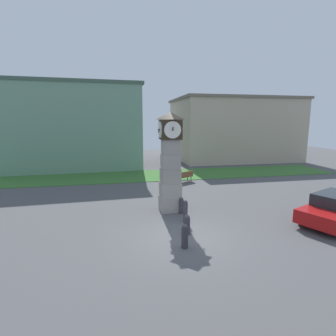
# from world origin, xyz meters

# --- Properties ---
(ground_plane) EXTENTS (71.87, 71.87, 0.00)m
(ground_plane) POSITION_xyz_m (0.00, 0.00, 0.00)
(ground_plane) COLOR #4C4C4F
(clock_tower) EXTENTS (1.39, 1.37, 5.37)m
(clock_tower) POSITION_xyz_m (0.24, 3.48, 2.65)
(clock_tower) COLOR gray
(clock_tower) RESTS_ON ground_plane
(bollard_near_tower) EXTENTS (0.26, 0.26, 0.88)m
(bollard_near_tower) POSITION_xyz_m (0.72, 2.85, 0.44)
(bollard_near_tower) COLOR #333338
(bollard_near_tower) RESTS_ON ground_plane
(bollard_mid_row) EXTENTS (0.22, 0.22, 1.11)m
(bollard_mid_row) POSITION_xyz_m (0.60, 1.59, 0.56)
(bollard_mid_row) COLOR #333338
(bollard_mid_row) RESTS_ON ground_plane
(bollard_far_row) EXTENTS (0.27, 0.27, 0.88)m
(bollard_far_row) POSITION_xyz_m (0.30, 0.25, 0.44)
(bollard_far_row) COLOR #333338
(bollard_far_row) RESTS_ON ground_plane
(bollard_end_row) EXTENTS (0.27, 0.27, 0.96)m
(bollard_end_row) POSITION_xyz_m (-0.13, -0.97, 0.48)
(bollard_end_row) COLOR #333338
(bollard_end_row) RESTS_ON ground_plane
(car_far_lot) EXTENTS (4.44, 3.34, 1.47)m
(car_far_lot) POSITION_xyz_m (7.58, -0.11, 0.75)
(car_far_lot) COLOR #A51111
(car_far_lot) RESTS_ON ground_plane
(bench) EXTENTS (1.66, 1.23, 0.90)m
(bench) POSITION_xyz_m (2.82, 10.00, 0.52)
(bench) COLOR brown
(bench) RESTS_ON ground_plane
(warehouse_blue_far) EXTENTS (14.65, 7.22, 8.71)m
(warehouse_blue_far) POSITION_xyz_m (-7.02, 18.60, 4.36)
(warehouse_blue_far) COLOR gray
(warehouse_blue_far) RESTS_ON ground_plane
(storefront_low_left) EXTENTS (15.14, 10.67, 7.82)m
(storefront_low_left) POSITION_xyz_m (12.67, 22.32, 3.92)
(storefront_low_left) COLOR #B7A88E
(storefront_low_left) RESTS_ON ground_plane
(grass_verge_far) EXTENTS (43.12, 5.17, 0.04)m
(grass_verge_far) POSITION_xyz_m (-3.62, 13.18, 0.02)
(grass_verge_far) COLOR #386B2D
(grass_verge_far) RESTS_ON ground_plane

